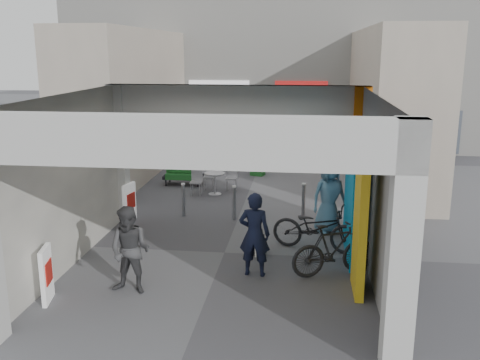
# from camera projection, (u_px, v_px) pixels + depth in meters

# --- Properties ---
(ground) EXTENTS (90.00, 90.00, 0.00)m
(ground) POSITION_uv_depth(u_px,v_px,m) (224.00, 253.00, 11.70)
(ground) COLOR #5B5C61
(ground) RESTS_ON ground
(arcade_canopy) EXTENTS (6.40, 6.45, 6.40)m
(arcade_canopy) POSITION_uv_depth(u_px,v_px,m) (245.00, 158.00, 10.30)
(arcade_canopy) COLOR beige
(arcade_canopy) RESTS_ON ground
(far_building) EXTENTS (18.00, 4.08, 8.00)m
(far_building) POSITION_uv_depth(u_px,v_px,m) (269.00, 57.00, 24.25)
(far_building) COLOR white
(far_building) RESTS_ON ground
(plaza_bldg_left) EXTENTS (2.00, 9.00, 5.00)m
(plaza_bldg_left) POSITION_uv_depth(u_px,v_px,m) (129.00, 103.00, 18.86)
(plaza_bldg_left) COLOR #B9AA99
(plaza_bldg_left) RESTS_ON ground
(plaza_bldg_right) EXTENTS (2.00, 9.00, 5.00)m
(plaza_bldg_right) POSITION_uv_depth(u_px,v_px,m) (390.00, 106.00, 17.82)
(plaza_bldg_right) COLOR #B9AA99
(plaza_bldg_right) RESTS_ON ground
(bollard_left) EXTENTS (0.09, 0.09, 0.88)m
(bollard_left) POSITION_uv_depth(u_px,v_px,m) (183.00, 200.00, 14.17)
(bollard_left) COLOR gray
(bollard_left) RESTS_ON ground
(bollard_center) EXTENTS (0.09, 0.09, 0.89)m
(bollard_center) POSITION_uv_depth(u_px,v_px,m) (234.00, 203.00, 13.86)
(bollard_center) COLOR gray
(bollard_center) RESTS_ON ground
(bollard_right) EXTENTS (0.09, 0.09, 0.96)m
(bollard_right) POSITION_uv_depth(u_px,v_px,m) (303.00, 202.00, 13.87)
(bollard_right) COLOR gray
(bollard_right) RESTS_ON ground
(advert_board_near) EXTENTS (0.19, 0.55, 1.00)m
(advert_board_near) POSITION_uv_depth(u_px,v_px,m) (47.00, 274.00, 9.33)
(advert_board_near) COLOR silver
(advert_board_near) RESTS_ON ground
(advert_board_far) EXTENTS (0.19, 0.55, 1.00)m
(advert_board_far) POSITION_uv_depth(u_px,v_px,m) (130.00, 202.00, 13.73)
(advert_board_far) COLOR silver
(advert_board_far) RESTS_ON ground
(cafe_set) EXTENTS (1.34, 1.09, 0.81)m
(cafe_set) POSITION_uv_depth(u_px,v_px,m) (213.00, 183.00, 16.61)
(cafe_set) COLOR #B5B5BA
(cafe_set) RESTS_ON ground
(produce_stand) EXTENTS (1.27, 0.69, 0.84)m
(produce_stand) POSITION_uv_depth(u_px,v_px,m) (183.00, 175.00, 17.54)
(produce_stand) COLOR black
(produce_stand) RESTS_ON ground
(crate_stack) EXTENTS (0.53, 0.47, 0.56)m
(crate_stack) POSITION_uv_depth(u_px,v_px,m) (258.00, 167.00, 18.85)
(crate_stack) COLOR #195A1E
(crate_stack) RESTS_ON ground
(border_collie) EXTENTS (0.24, 0.47, 0.65)m
(border_collie) POSITION_uv_depth(u_px,v_px,m) (259.00, 244.00, 11.51)
(border_collie) COLOR black
(border_collie) RESTS_ON ground
(man_with_dog) EXTENTS (0.64, 0.44, 1.68)m
(man_with_dog) POSITION_uv_depth(u_px,v_px,m) (254.00, 234.00, 10.36)
(man_with_dog) COLOR black
(man_with_dog) RESTS_ON ground
(man_back_turned) EXTENTS (0.86, 0.71, 1.62)m
(man_back_turned) POSITION_uv_depth(u_px,v_px,m) (130.00, 250.00, 9.62)
(man_back_turned) COLOR #3F3F41
(man_back_turned) RESTS_ON ground
(man_elderly) EXTENTS (1.03, 0.87, 1.79)m
(man_elderly) POSITION_uv_depth(u_px,v_px,m) (329.00, 197.00, 12.82)
(man_elderly) COLOR teal
(man_elderly) RESTS_ON ground
(man_crates) EXTENTS (1.09, 0.74, 1.72)m
(man_crates) POSITION_uv_depth(u_px,v_px,m) (272.00, 147.00, 19.52)
(man_crates) COLOR black
(man_crates) RESTS_ON ground
(bicycle_front) EXTENTS (2.07, 1.15, 1.03)m
(bicycle_front) POSITION_uv_depth(u_px,v_px,m) (316.00, 228.00, 11.75)
(bicycle_front) COLOR black
(bicycle_front) RESTS_ON ground
(bicycle_rear) EXTENTS (1.81, 1.14, 1.05)m
(bicycle_rear) POSITION_uv_depth(u_px,v_px,m) (334.00, 249.00, 10.44)
(bicycle_rear) COLOR black
(bicycle_rear) RESTS_ON ground
(white_van) EXTENTS (4.05, 2.56, 1.29)m
(white_van) POSITION_uv_depth(u_px,v_px,m) (291.00, 144.00, 21.47)
(white_van) COLOR silver
(white_van) RESTS_ON ground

